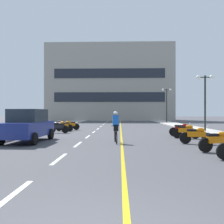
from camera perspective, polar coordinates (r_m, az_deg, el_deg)
The scene contains 28 objects.
ground_plane at distance 23.96m, azimuth 1.39°, elevation -3.97°, with size 140.00×140.00×0.00m, color #47474C.
curb_left at distance 27.94m, azimuth -13.53°, elevation -3.28°, with size 2.40×72.00×0.12m, color #B7B2A8.
curb_right at distance 27.86m, azimuth 16.43°, elevation -3.29°, with size 2.40×72.00×0.12m, color #B7B2A8.
lane_dash_0 at distance 5.60m, azimuth -21.84°, elevation -17.20°, with size 0.14×2.20×0.01m, color silver.
lane_dash_1 at distance 9.31m, azimuth -11.78°, elevation -10.26°, with size 0.14×2.20×0.01m, color silver.
lane_dash_2 at distance 13.19m, azimuth -7.69°, elevation -7.22°, with size 0.14×2.20×0.01m, color silver.
lane_dash_3 at distance 17.12m, azimuth -5.49°, elevation -5.55°, with size 0.14×2.20×0.01m, color silver.
lane_dash_4 at distance 21.08m, azimuth -4.12°, elevation -4.51°, with size 0.14×2.20×0.01m, color silver.
lane_dash_5 at distance 25.05m, azimuth -3.18°, elevation -3.79°, with size 0.14×2.20×0.01m, color silver.
lane_dash_6 at distance 29.03m, azimuth -2.51°, elevation -3.27°, with size 0.14×2.20×0.01m, color silver.
lane_dash_7 at distance 33.02m, azimuth -1.99°, elevation -2.88°, with size 0.14×2.20×0.01m, color silver.
lane_dash_8 at distance 37.01m, azimuth -1.59°, elevation -2.57°, with size 0.14×2.20×0.01m, color silver.
lane_dash_9 at distance 41.00m, azimuth -1.27°, elevation -2.32°, with size 0.14×2.20×0.01m, color silver.
lane_dash_10 at distance 44.99m, azimuth -1.00°, elevation -2.11°, with size 0.14×2.20×0.01m, color silver.
lane_dash_11 at distance 48.98m, azimuth -0.78°, elevation -1.94°, with size 0.14×2.20×0.01m, color silver.
centre_line_yellow at distance 26.96m, azimuth 1.96°, elevation -3.52°, with size 0.12×66.00×0.01m, color gold.
office_building at distance 52.27m, azimuth -0.45°, elevation 6.42°, with size 25.01×8.12×15.02m.
street_lamp_mid at distance 22.30m, azimuth 20.23°, elevation 4.80°, with size 1.46×0.36×4.59m.
street_lamp_far at distance 38.82m, azimuth 12.22°, elevation 3.20°, with size 1.46×0.36×5.06m.
parked_car_near at distance 14.82m, azimuth -18.36°, elevation -2.88°, with size 2.02×4.25×1.82m.
motorcycle_2 at distance 11.40m, azimuth 22.81°, elevation -5.98°, with size 1.69×0.61×0.92m.
motorcycle_3 at distance 13.83m, azimuth 18.53°, elevation -4.93°, with size 1.69×0.63×0.92m.
motorcycle_4 at distance 16.58m, azimuth 16.37°, elevation -4.11°, with size 1.65×0.76×0.92m.
motorcycle_5 at distance 18.02m, azimuth 15.48°, elevation -3.78°, with size 1.70×0.60×0.92m.
motorcycle_6 at distance 20.44m, azimuth -11.97°, elevation -3.33°, with size 1.70×0.60×0.92m.
motorcycle_7 at distance 22.28m, azimuth -10.71°, elevation -3.06°, with size 1.63×0.81×0.92m.
motorcycle_8 at distance 23.61m, azimuth -9.42°, elevation -2.88°, with size 1.67×0.70×0.92m.
cyclist_rider at distance 13.62m, azimuth 0.85°, elevation -3.25°, with size 0.43×1.77×1.71m.
Camera 1 is at (0.14, -2.91, 1.66)m, focal length 40.59 mm.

